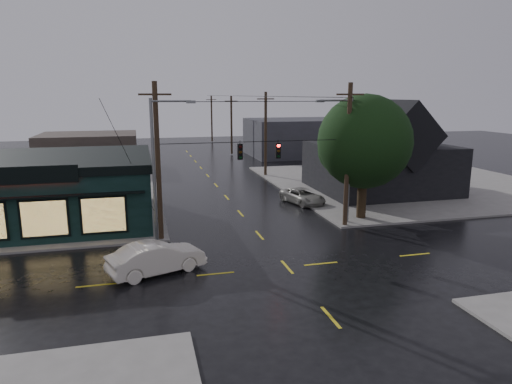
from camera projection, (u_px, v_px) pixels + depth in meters
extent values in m
plane|color=black|center=(287.00, 267.00, 25.21)|extent=(160.00, 160.00, 0.00)
cube|color=slate|center=(406.00, 183.00, 48.97)|extent=(28.00, 28.00, 0.15)
cube|color=black|center=(38.00, 193.00, 33.43)|extent=(16.00, 12.00, 4.20)
cube|color=black|center=(34.00, 161.00, 32.92)|extent=(16.30, 12.30, 0.60)
cube|color=#FF1E14|center=(13.00, 176.00, 27.15)|extent=(7.00, 0.16, 0.90)
cube|color=black|center=(379.00, 167.00, 44.43)|extent=(12.00, 11.00, 4.50)
cylinder|color=black|center=(362.00, 190.00, 34.45)|extent=(0.70, 0.70, 4.22)
sphere|color=black|center=(364.00, 142.00, 33.68)|extent=(6.98, 6.98, 6.98)
cylinder|color=black|center=(258.00, 142.00, 30.04)|extent=(13.00, 0.04, 0.04)
cube|color=#312823|center=(89.00, 151.00, 59.26)|extent=(12.00, 10.00, 4.40)
cube|color=#2C2D32|center=(295.00, 137.00, 71.12)|extent=(14.00, 12.00, 5.60)
imported|color=silver|center=(157.00, 258.00, 24.21)|extent=(5.44, 3.48, 1.69)
imported|color=gray|center=(303.00, 196.00, 39.77)|extent=(3.39, 5.12, 1.31)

